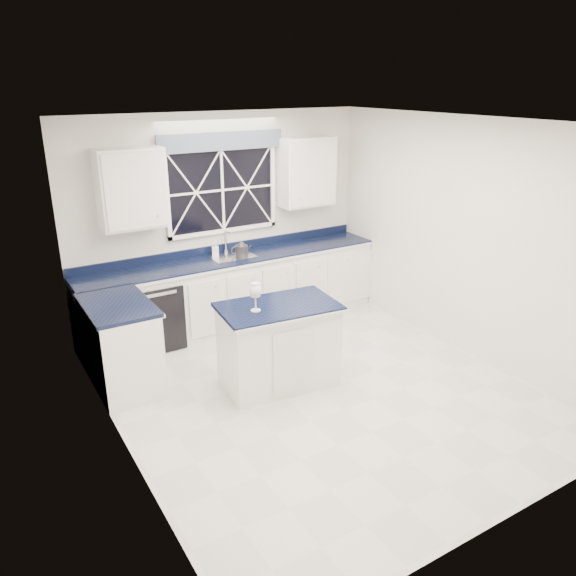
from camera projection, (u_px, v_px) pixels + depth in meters
ground at (318, 390)px, 5.89m from camera, size 4.50×4.50×0.00m
back_wall at (222, 220)px, 7.21m from camera, size 4.00×0.10×2.70m
base_cabinets at (217, 302)px, 7.00m from camera, size 3.99×1.60×0.90m
countertop at (233, 258)px, 7.13m from camera, size 3.98×0.64×0.04m
dishwasher at (153, 313)px, 6.77m from camera, size 0.60×0.58×0.82m
window at (222, 184)px, 7.01m from camera, size 1.65×0.09×1.26m
upper_cabinets at (226, 179)px, 6.89m from camera, size 3.10×0.34×0.90m
faucet at (226, 241)px, 7.22m from camera, size 0.05×0.20×0.30m
island at (278, 344)px, 5.87m from camera, size 1.27×0.85×0.90m
rug at (282, 339)px, 7.01m from camera, size 1.39×1.01×0.02m
kettle at (241, 249)px, 7.14m from camera, size 0.27×0.19×0.19m
wine_glass at (255, 292)px, 5.51m from camera, size 0.12×0.12×0.29m
soap_bottle at (215, 249)px, 7.12m from camera, size 0.11×0.11×0.18m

